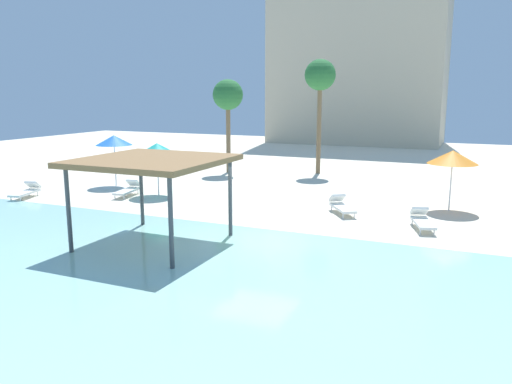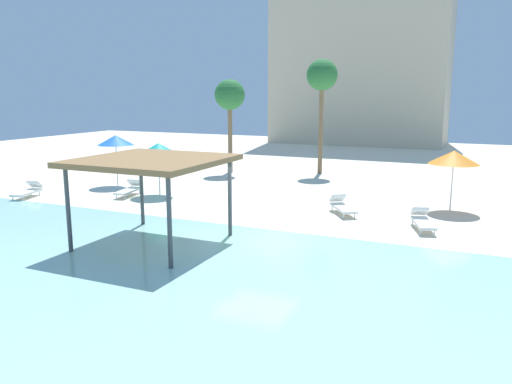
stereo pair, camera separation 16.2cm
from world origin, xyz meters
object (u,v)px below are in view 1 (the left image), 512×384
at_px(shade_pavilion, 152,163).
at_px(palm_tree_3, 320,78).
at_px(lounge_chair_3, 422,220).
at_px(palm_tree_1, 228,97).
at_px(beach_umbrella_teal_2, 157,149).
at_px(beach_umbrella_blue_3, 114,140).
at_px(beach_umbrella_orange_1, 453,157).
at_px(lounge_chair_1, 341,206).
at_px(lounge_chair_5, 26,191).
at_px(lounge_chair_2, 128,189).

bearing_deg(shade_pavilion, palm_tree_3, 88.13).
relative_size(lounge_chair_3, palm_tree_1, 0.34).
bearing_deg(palm_tree_3, beach_umbrella_teal_2, -117.98).
bearing_deg(lounge_chair_3, beach_umbrella_blue_3, -116.87).
distance_m(shade_pavilion, beach_umbrella_teal_2, 8.50).
xyz_separation_m(beach_umbrella_orange_1, beach_umbrella_blue_3, (-17.06, -1.03, 0.18)).
height_order(lounge_chair_1, lounge_chair_3, same).
relative_size(beach_umbrella_blue_3, palm_tree_1, 0.47).
distance_m(beach_umbrella_blue_3, palm_tree_3, 12.85).
distance_m(lounge_chair_1, palm_tree_1, 13.24).
relative_size(lounge_chair_1, palm_tree_3, 0.27).
bearing_deg(lounge_chair_3, lounge_chair_5, -102.35).
xyz_separation_m(beach_umbrella_teal_2, beach_umbrella_blue_3, (-3.61, 1.22, 0.19)).
distance_m(lounge_chair_5, palm_tree_3, 17.77).
distance_m(beach_umbrella_orange_1, palm_tree_1, 14.93).
relative_size(lounge_chair_2, palm_tree_1, 0.34).
bearing_deg(beach_umbrella_orange_1, lounge_chair_2, -168.47).
relative_size(beach_umbrella_teal_2, palm_tree_3, 0.37).
height_order(lounge_chair_2, lounge_chair_5, same).
relative_size(beach_umbrella_teal_2, lounge_chair_3, 1.30).
bearing_deg(lounge_chair_5, lounge_chair_3, 80.06).
relative_size(beach_umbrella_orange_1, palm_tree_1, 0.45).
bearing_deg(lounge_chair_2, palm_tree_1, 162.58).
relative_size(beach_umbrella_orange_1, lounge_chair_1, 1.37).
bearing_deg(lounge_chair_3, beach_umbrella_orange_1, 150.36).
xyz_separation_m(lounge_chair_3, palm_tree_3, (-7.43, 11.27, 5.57)).
bearing_deg(palm_tree_1, lounge_chair_1, -40.93).
distance_m(beach_umbrella_teal_2, lounge_chair_3, 12.91).
height_order(shade_pavilion, beach_umbrella_blue_3, shade_pavilion).
distance_m(shade_pavilion, lounge_chair_5, 11.20).
height_order(shade_pavilion, palm_tree_3, palm_tree_3).
relative_size(beach_umbrella_orange_1, palm_tree_3, 0.37).
relative_size(lounge_chair_2, palm_tree_3, 0.28).
xyz_separation_m(lounge_chair_2, lounge_chair_5, (-4.23, -2.36, 0.00)).
bearing_deg(lounge_chair_5, lounge_chair_2, 103.84).
bearing_deg(palm_tree_3, beach_umbrella_blue_3, -135.65).
relative_size(lounge_chair_5, palm_tree_3, 0.28).
bearing_deg(beach_umbrella_orange_1, shade_pavilion, -133.18).
height_order(lounge_chair_1, lounge_chair_5, same).
xyz_separation_m(beach_umbrella_orange_1, beach_umbrella_teal_2, (-13.45, -2.25, -0.01)).
distance_m(beach_umbrella_blue_3, lounge_chair_2, 3.75).
distance_m(beach_umbrella_blue_3, lounge_chair_5, 5.20).
bearing_deg(beach_umbrella_blue_3, lounge_chair_1, -6.16).
relative_size(beach_umbrella_blue_3, palm_tree_3, 0.39).
relative_size(beach_umbrella_blue_3, lounge_chair_2, 1.40).
height_order(lounge_chair_3, palm_tree_3, palm_tree_3).
bearing_deg(lounge_chair_1, beach_umbrella_teal_2, -124.86).
distance_m(lounge_chair_3, lounge_chair_5, 18.27).
relative_size(beach_umbrella_teal_2, lounge_chair_5, 1.30).
distance_m(beach_umbrella_orange_1, beach_umbrella_blue_3, 17.09).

